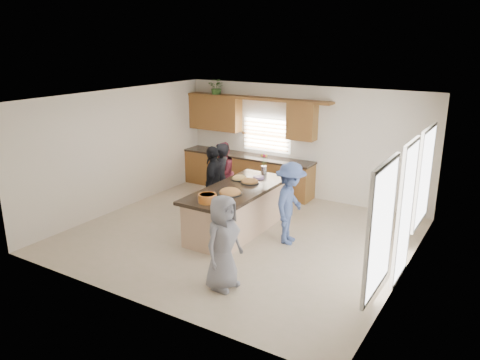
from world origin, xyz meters
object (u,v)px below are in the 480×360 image
Objects in this scene: island at (237,211)px; woman_left_back at (221,179)px; woman_left_front at (213,183)px; woman_right_front at (223,243)px; salad_bowl at (207,198)px; woman_right_back at (290,203)px; woman_left_mid at (222,173)px.

woman_left_back is at bearing 142.49° from island.
woman_left_back is 0.29m from woman_left_front.
woman_left_back is 1.00× the size of woman_left_front.
salad_bowl is at bearing 49.19° from woman_right_front.
island is 1.66× the size of woman_right_back.
woman_right_front reaches higher than island.
salad_bowl is 1.50m from woman_right_front.
salad_bowl is at bearing 6.82° from woman_left_front.
woman_left_back is at bearing 38.92° from woman_right_front.
island is 7.82× the size of salad_bowl.
woman_left_back is at bearing 116.54° from salad_bowl.
woman_right_front is at bearing 13.32° from woman_left_front.
woman_left_front is 1.06× the size of woman_right_front.
woman_right_back reaches higher than woman_right_front.
woman_left_front is 2.05m from woman_right_back.
island is 1.63× the size of woman_left_back.
woman_left_front reaches higher than woman_right_front.
island is 1.15m from woman_left_back.
woman_left_mid is 0.93× the size of woman_right_back.
woman_right_front is at bearing -63.79° from island.
woman_right_back is at bearing 42.64° from salad_bowl.
woman_left_front is at bearing 41.96° from woman_right_front.
woman_right_front is (1.88, -2.74, -0.05)m from woman_left_back.
woman_left_front reaches higher than woman_left_mid.
woman_right_back is (1.17, 0.06, 0.36)m from island.
woman_right_front is at bearing 168.03° from woman_right_back.
woman_left_back is 2.11m from woman_right_back.
woman_left_front is (-0.86, 0.37, 0.37)m from island.
island is at bearing 30.46° from woman_left_mid.
woman_right_back is at bearing 60.83° from woman_left_back.
woman_left_back is (-0.86, 0.66, 0.38)m from island.
island is at bearing 30.63° from woman_right_front.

